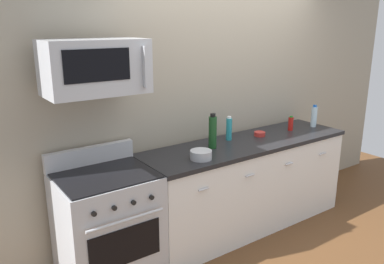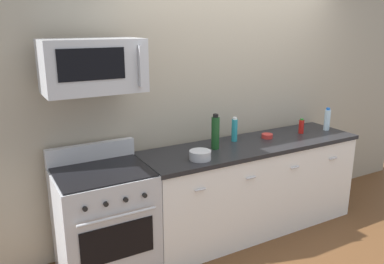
{
  "view_description": "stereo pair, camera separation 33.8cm",
  "coord_description": "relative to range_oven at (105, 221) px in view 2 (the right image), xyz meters",
  "views": [
    {
      "loc": [
        -2.6,
        -2.71,
        2.06
      ],
      "look_at": [
        -0.72,
        -0.05,
        1.15
      ],
      "focal_mm": 36.39,
      "sensor_mm": 36.0,
      "label": 1
    },
    {
      "loc": [
        -2.31,
        -2.89,
        2.06
      ],
      "look_at": [
        -0.72,
        -0.05,
        1.15
      ],
      "focal_mm": 36.39,
      "sensor_mm": 36.0,
      "label": 2
    }
  ],
  "objects": [
    {
      "name": "ground_plane",
      "position": [
        1.52,
        -0.0,
        -0.47
      ],
      "size": [
        6.46,
        6.46,
        0.0
      ],
      "primitive_type": "plane",
      "color": "brown"
    },
    {
      "name": "back_wall",
      "position": [
        1.52,
        0.41,
        0.88
      ],
      "size": [
        5.38,
        0.1,
        2.7
      ],
      "primitive_type": "cube",
      "color": "#9E937F",
      "rests_on": "ground_plane"
    },
    {
      "name": "counter_unit",
      "position": [
        1.52,
        -0.0,
        -0.01
      ],
      "size": [
        2.29,
        0.66,
        0.92
      ],
      "color": "white",
      "rests_on": "ground_plane"
    },
    {
      "name": "range_oven",
      "position": [
        0.0,
        0.0,
        0.0
      ],
      "size": [
        0.76,
        0.69,
        1.07
      ],
      "color": "#B7BABF",
      "rests_on": "ground_plane"
    },
    {
      "name": "microwave",
      "position": [
        0.0,
        0.04,
        1.28
      ],
      "size": [
        0.74,
        0.44,
        0.4
      ],
      "color": "#B7BABF"
    },
    {
      "name": "bottle_dish_soap",
      "position": [
        1.4,
        0.15,
        0.57
      ],
      "size": [
        0.06,
        0.06,
        0.25
      ],
      "color": "teal",
      "rests_on": "countertop_slab"
    },
    {
      "name": "bottle_wine_green",
      "position": [
        1.1,
        0.04,
        0.61
      ],
      "size": [
        0.08,
        0.08,
        0.33
      ],
      "color": "#19471E",
      "rests_on": "countertop_slab"
    },
    {
      "name": "bottle_hot_sauce_red",
      "position": [
        2.19,
        0.03,
        0.53
      ],
      "size": [
        0.05,
        0.05,
        0.16
      ],
      "color": "#B21914",
      "rests_on": "countertop_slab"
    },
    {
      "name": "bottle_water_clear",
      "position": [
        2.53,
        -0.01,
        0.57
      ],
      "size": [
        0.07,
        0.07,
        0.25
      ],
      "color": "silver",
      "rests_on": "countertop_slab"
    },
    {
      "name": "bowl_red_small",
      "position": [
        1.76,
        0.07,
        0.47
      ],
      "size": [
        0.12,
        0.12,
        0.04
      ],
      "color": "#B72D28",
      "rests_on": "countertop_slab"
    },
    {
      "name": "bowl_steel_prep",
      "position": [
        0.83,
        -0.15,
        0.49
      ],
      "size": [
        0.19,
        0.19,
        0.08
      ],
      "color": "#B2B5BA",
      "rests_on": "countertop_slab"
    }
  ]
}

